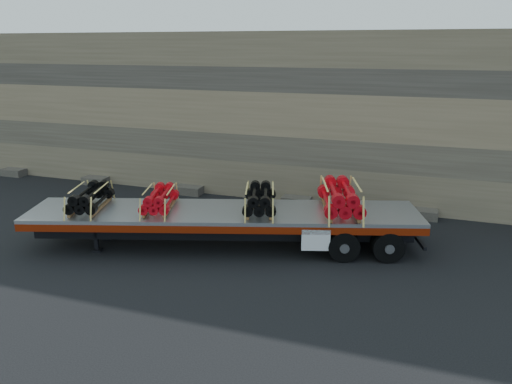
# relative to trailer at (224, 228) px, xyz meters

# --- Properties ---
(ground) EXTENTS (120.00, 120.00, 0.00)m
(ground) POSITION_rel_trailer_xyz_m (-0.85, 0.42, -0.64)
(ground) COLOR black
(ground) RESTS_ON ground
(rock_wall) EXTENTS (44.00, 3.00, 7.00)m
(rock_wall) POSITION_rel_trailer_xyz_m (-0.85, 6.92, 2.86)
(rock_wall) COLOR #7A6B54
(rock_wall) RESTS_ON ground
(trailer) EXTENTS (12.86, 6.16, 1.27)m
(trailer) POSITION_rel_trailer_xyz_m (0.00, 0.00, 0.00)
(trailer) COLOR #B6B9BE
(trailer) RESTS_ON ground
(bundle_front) EXTENTS (1.56, 2.22, 0.71)m
(bundle_front) POSITION_rel_trailer_xyz_m (-4.18, -1.32, 0.99)
(bundle_front) COLOR black
(bundle_front) RESTS_ON trailer
(bundle_midfront) EXTENTS (1.47, 2.08, 0.67)m
(bundle_midfront) POSITION_rel_trailer_xyz_m (-1.99, -0.63, 0.97)
(bundle_midfront) COLOR red
(bundle_midfront) RESTS_ON trailer
(bundle_midrear) EXTENTS (1.60, 2.28, 0.73)m
(bundle_midrear) POSITION_rel_trailer_xyz_m (1.14, 0.36, 1.00)
(bundle_midrear) COLOR black
(bundle_midrear) RESTS_ON trailer
(bundle_rear) EXTENTS (1.93, 2.74, 0.88)m
(bundle_rear) POSITION_rel_trailer_xyz_m (3.61, 1.14, 1.08)
(bundle_rear) COLOR red
(bundle_rear) RESTS_ON trailer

